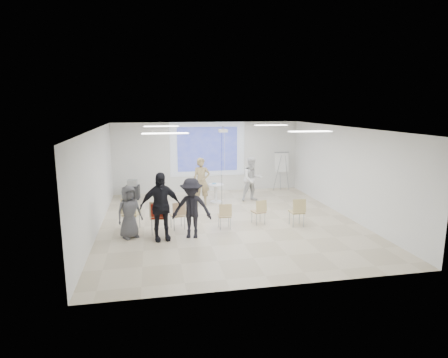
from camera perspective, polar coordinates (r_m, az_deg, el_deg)
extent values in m
cube|color=beige|center=(12.16, 0.72, -6.74)|extent=(8.00, 9.00, 0.10)
cube|color=white|center=(11.59, 0.76, 8.01)|extent=(8.00, 9.00, 0.10)
cube|color=silver|center=(16.20, -2.53, 3.37)|extent=(8.00, 0.10, 3.00)
cube|color=silver|center=(11.66, -19.14, -0.26)|extent=(0.10, 9.00, 3.00)
cube|color=silver|center=(13.20, 18.23, 1.05)|extent=(0.10, 9.00, 3.00)
cube|color=silver|center=(16.10, -2.51, 4.57)|extent=(3.20, 0.01, 2.30)
cube|color=#313EA8|center=(16.08, -2.50, 4.57)|extent=(2.60, 0.01, 1.90)
cylinder|color=white|center=(14.49, -1.24, -3.50)|extent=(0.57, 0.57, 0.05)
cylinder|color=white|center=(14.41, -1.25, -2.25)|extent=(0.16, 0.16, 0.65)
cylinder|color=white|center=(14.33, -1.25, -0.89)|extent=(0.78, 0.78, 0.04)
cube|color=white|center=(14.29, -1.08, -0.82)|extent=(0.22, 0.17, 0.01)
cube|color=teal|center=(14.40, -1.51, -0.69)|extent=(0.20, 0.24, 0.01)
imported|color=tan|center=(14.00, -3.47, 0.11)|extent=(0.79, 0.58, 2.02)
imported|color=white|center=(14.59, 4.32, 0.33)|extent=(1.02, 0.87, 1.92)
cube|color=white|center=(14.21, -2.89, 1.60)|extent=(0.06, 0.13, 0.04)
cube|color=white|center=(14.73, 3.40, 1.77)|extent=(0.06, 0.12, 0.04)
cube|color=tan|center=(11.59, -13.95, -5.17)|extent=(0.57, 0.57, 0.04)
cube|color=tan|center=(11.32, -14.36, -4.14)|extent=(0.47, 0.21, 0.44)
cylinder|color=#92959A|center=(11.55, -15.06, -6.58)|extent=(0.03, 0.03, 0.48)
cylinder|color=gray|center=(11.44, -13.29, -6.68)|extent=(0.03, 0.03, 0.48)
cylinder|color=gray|center=(11.89, -14.47, -6.05)|extent=(0.03, 0.03, 0.48)
cylinder|color=gray|center=(11.77, -12.74, -6.13)|extent=(0.03, 0.03, 0.48)
cube|color=tan|center=(11.09, -9.82, -5.70)|extent=(0.55, 0.55, 0.04)
cube|color=tan|center=(10.81, -10.07, -4.62)|extent=(0.48, 0.18, 0.44)
cylinder|color=#92939A|center=(11.03, -10.92, -7.23)|extent=(0.03, 0.03, 0.49)
cylinder|color=#93969B|center=(10.96, -8.97, -7.28)|extent=(0.03, 0.03, 0.49)
cylinder|color=gray|center=(11.38, -10.55, -6.64)|extent=(0.03, 0.03, 0.49)
cylinder|color=gray|center=(11.31, -8.66, -6.68)|extent=(0.03, 0.03, 0.49)
cube|color=tan|center=(11.42, -7.09, -5.48)|extent=(0.49, 0.49, 0.04)
cube|color=tan|center=(11.18, -6.82, -4.56)|extent=(0.41, 0.17, 0.38)
cylinder|color=gray|center=(11.29, -7.61, -6.86)|extent=(0.03, 0.03, 0.42)
cylinder|color=#96999F|center=(11.38, -6.03, -6.67)|extent=(0.03, 0.03, 0.42)
cylinder|color=gray|center=(11.59, -8.08, -6.40)|extent=(0.03, 0.03, 0.42)
cylinder|color=gray|center=(11.68, -6.54, -6.22)|extent=(0.03, 0.03, 0.42)
cube|color=tan|center=(11.37, 0.08, -5.61)|extent=(0.39, 0.39, 0.04)
cube|color=tan|center=(11.14, 0.23, -4.76)|extent=(0.38, 0.09, 0.36)
cylinder|color=#95979D|center=(11.27, -0.57, -6.87)|extent=(0.02, 0.02, 0.40)
cylinder|color=#97999F|center=(11.31, 0.97, -6.80)|extent=(0.02, 0.02, 0.40)
cylinder|color=#94989D|center=(11.55, -0.80, -6.41)|extent=(0.02, 0.02, 0.40)
cylinder|color=gray|center=(11.60, 0.71, -6.34)|extent=(0.02, 0.02, 0.40)
cube|color=tan|center=(11.88, 5.27, -4.97)|extent=(0.45, 0.45, 0.04)
cube|color=tan|center=(11.67, 5.72, -4.14)|extent=(0.38, 0.16, 0.35)
cylinder|color=gray|center=(11.74, 4.98, -6.19)|extent=(0.02, 0.02, 0.39)
cylinder|color=gray|center=(11.89, 6.24, -6.00)|extent=(0.02, 0.02, 0.39)
cylinder|color=gray|center=(11.99, 4.27, -5.81)|extent=(0.02, 0.02, 0.39)
cylinder|color=gray|center=(12.13, 5.52, -5.62)|extent=(0.02, 0.02, 0.39)
cube|color=tan|center=(11.84, 11.02, -4.94)|extent=(0.42, 0.42, 0.04)
cube|color=tan|center=(11.60, 11.43, -4.02)|extent=(0.42, 0.09, 0.40)
cylinder|color=gray|center=(11.69, 10.52, -6.29)|extent=(0.02, 0.02, 0.44)
cylinder|color=#96999E|center=(11.82, 12.05, -6.16)|extent=(0.02, 0.02, 0.44)
cylinder|color=#92959A|center=(11.99, 9.92, -5.82)|extent=(0.02, 0.02, 0.44)
cylinder|color=gray|center=(12.11, 11.42, -5.70)|extent=(0.02, 0.02, 0.44)
cube|color=#AF2615|center=(10.82, -9.83, -4.91)|extent=(0.46, 0.19, 0.43)
imported|color=black|center=(11.43, -7.10, -5.30)|extent=(0.36, 0.30, 0.02)
imported|color=black|center=(10.40, -9.69, -3.41)|extent=(1.38, 0.96, 2.19)
imported|color=black|center=(10.51, -4.96, -3.85)|extent=(1.37, 0.94, 1.94)
imported|color=#515156|center=(10.83, -14.27, -4.43)|extent=(0.98, 0.87, 1.68)
cylinder|color=gray|center=(16.39, 8.11, 0.88)|extent=(0.30, 0.19, 1.57)
cylinder|color=gray|center=(16.53, 9.57, 0.92)|extent=(0.30, 0.18, 1.57)
cylinder|color=gray|center=(16.73, 8.53, 1.07)|extent=(0.03, 0.35, 1.57)
cube|color=white|center=(16.48, 8.77, 2.63)|extent=(0.62, 0.19, 0.88)
cube|color=gray|center=(16.46, 8.78, 4.03)|extent=(0.64, 0.06, 0.06)
cube|color=black|center=(15.33, -13.73, -1.96)|extent=(0.57, 0.48, 0.53)
cube|color=gray|center=(15.25, -13.80, -0.57)|extent=(0.40, 0.35, 0.23)
cylinder|color=black|center=(15.28, -14.56, -3.06)|extent=(0.07, 0.07, 0.06)
cylinder|color=black|center=(15.21, -12.99, -3.05)|extent=(0.07, 0.07, 0.06)
cylinder|color=black|center=(15.58, -14.37, -2.78)|extent=(0.07, 0.07, 0.06)
cylinder|color=black|center=(15.51, -12.83, -2.77)|extent=(0.07, 0.07, 0.06)
cube|color=white|center=(13.09, -0.16, 7.36)|extent=(0.30, 0.25, 0.10)
cylinder|color=gray|center=(13.09, -0.16, 7.84)|extent=(0.04, 0.04, 0.14)
cylinder|color=black|center=(13.18, -0.34, 1.09)|extent=(0.01, 0.01, 2.77)
cylinder|color=white|center=(13.18, 0.10, 1.09)|extent=(0.01, 0.01, 2.77)
cube|color=white|center=(13.36, -9.54, 7.92)|extent=(1.20, 0.30, 0.02)
cube|color=white|center=(14.04, 7.17, 8.14)|extent=(1.20, 0.30, 0.02)
cube|color=white|center=(9.86, -8.96, 6.88)|extent=(1.20, 0.30, 0.02)
cube|color=white|center=(10.78, 12.98, 7.08)|extent=(1.20, 0.30, 0.02)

